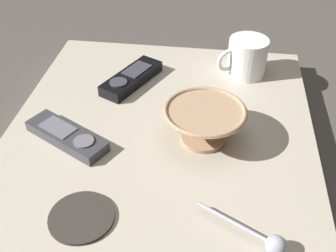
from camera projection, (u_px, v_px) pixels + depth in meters
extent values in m
plane|color=#47423D|center=(161.00, 144.00, 0.81)|extent=(6.00, 6.00, 0.00)
cube|color=#B7AD99|center=(161.00, 135.00, 0.79)|extent=(0.57, 0.63, 0.04)
cylinder|color=tan|center=(203.00, 138.00, 0.75)|extent=(0.08, 0.08, 0.01)
cone|color=tan|center=(204.00, 124.00, 0.73)|extent=(0.15, 0.15, 0.06)
torus|color=tan|center=(205.00, 111.00, 0.71)|extent=(0.15, 0.15, 0.01)
cylinder|color=white|center=(247.00, 57.00, 0.90)|extent=(0.09, 0.09, 0.08)
torus|color=white|center=(228.00, 60.00, 0.89)|extent=(0.05, 0.03, 0.05)
cylinder|color=#A3A5B2|center=(233.00, 222.00, 0.59)|extent=(0.10, 0.06, 0.01)
sphere|color=#A3A5B2|center=(276.00, 246.00, 0.56)|extent=(0.03, 0.03, 0.03)
cube|color=#38383D|center=(67.00, 136.00, 0.74)|extent=(0.17, 0.12, 0.02)
cylinder|color=slate|center=(84.00, 141.00, 0.72)|extent=(0.04, 0.04, 0.00)
cube|color=slate|center=(58.00, 127.00, 0.75)|extent=(0.08, 0.06, 0.00)
cube|color=black|center=(132.00, 78.00, 0.89)|extent=(0.12, 0.16, 0.02)
cylinder|color=#3A3A42|center=(118.00, 82.00, 0.85)|extent=(0.04, 0.04, 0.00)
cube|color=#3A3A42|center=(137.00, 69.00, 0.89)|extent=(0.06, 0.07, 0.00)
cylinder|color=#332D28|center=(82.00, 217.00, 0.61)|extent=(0.10, 0.10, 0.01)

